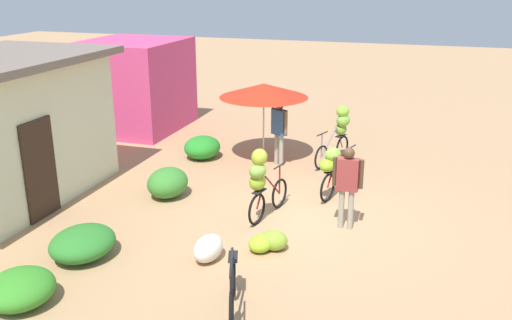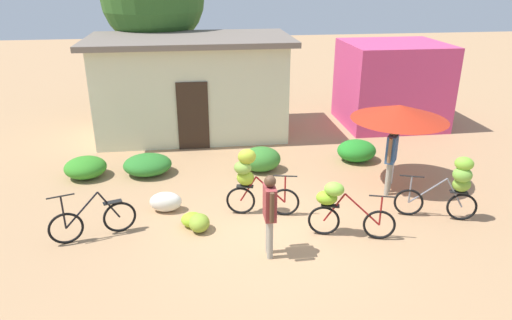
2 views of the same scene
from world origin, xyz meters
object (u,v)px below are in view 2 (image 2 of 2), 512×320
(bicycle_leftmost, at_px, (93,221))
(shop_pink, at_px, (391,84))
(building_low, at_px, (192,86))
(bicycle_by_shop, at_px, (454,183))
(market_umbrella, at_px, (400,112))
(person_vendor, at_px, (391,153))
(bicycle_center_loaded, at_px, (339,204))
(person_bystander, at_px, (270,208))
(bicycle_near_pile, at_px, (250,177))
(banana_pile_on_ground, at_px, (196,222))
(produce_sack, at_px, (166,202))

(bicycle_leftmost, bearing_deg, shop_pink, 36.39)
(building_low, bearing_deg, bicycle_by_shop, -50.55)
(market_umbrella, distance_m, bicycle_by_shop, 2.19)
(building_low, relative_size, person_vendor, 3.68)
(bicycle_center_loaded, height_order, person_bystander, person_bystander)
(market_umbrella, distance_m, bicycle_near_pile, 3.95)
(shop_pink, height_order, market_umbrella, shop_pink)
(person_vendor, bearing_deg, banana_pile_on_ground, -166.74)
(bicycle_near_pile, relative_size, banana_pile_on_ground, 2.14)
(market_umbrella, relative_size, person_bystander, 1.40)
(shop_pink, height_order, bicycle_leftmost, shop_pink)
(bicycle_near_pile, xyz_separation_m, banana_pile_on_ground, (-1.18, -0.49, -0.71))
(shop_pink, relative_size, produce_sack, 4.57)
(produce_sack, distance_m, person_vendor, 5.24)
(building_low, height_order, shop_pink, building_low)
(bicycle_leftmost, relative_size, produce_sack, 2.30)
(shop_pink, bearing_deg, person_bystander, -125.53)
(bicycle_center_loaded, xyz_separation_m, bicycle_by_shop, (2.57, 0.32, 0.15))
(bicycle_center_loaded, xyz_separation_m, banana_pile_on_ground, (-2.77, 0.64, -0.53))
(shop_pink, distance_m, market_umbrella, 5.11)
(banana_pile_on_ground, relative_size, person_vendor, 0.44)
(banana_pile_on_ground, relative_size, person_bystander, 0.45)
(market_umbrella, xyz_separation_m, produce_sack, (-5.50, -0.71, -1.62))
(produce_sack, bearing_deg, person_vendor, 2.18)
(bicycle_near_pile, relative_size, person_vendor, 0.93)
(bicycle_leftmost, xyz_separation_m, person_vendor, (6.54, 1.13, 0.66))
(bicycle_center_loaded, bearing_deg, building_low, 112.08)
(bicycle_near_pile, height_order, bicycle_by_shop, bicycle_near_pile)
(produce_sack, distance_m, person_bystander, 2.93)
(bicycle_leftmost, relative_size, bicycle_by_shop, 0.99)
(building_low, xyz_separation_m, banana_pile_on_ground, (-0.02, -6.15, -1.39))
(bicycle_leftmost, height_order, bicycle_center_loaded, bicycle_center_loaded)
(shop_pink, xyz_separation_m, bicycle_by_shop, (-1.33, -6.65, -0.52))
(bicycle_by_shop, relative_size, produce_sack, 2.32)
(shop_pink, height_order, bicycle_by_shop, shop_pink)
(bicycle_near_pile, xyz_separation_m, produce_sack, (-1.83, 0.38, -0.65))
(building_low, height_order, market_umbrella, building_low)
(bicycle_near_pile, bearing_deg, person_vendor, 9.72)
(building_low, xyz_separation_m, shop_pink, (6.65, 0.18, -0.19))
(bicycle_near_pile, height_order, banana_pile_on_ground, bicycle_near_pile)
(building_low, relative_size, bicycle_center_loaded, 3.73)
(market_umbrella, height_order, bicycle_by_shop, market_umbrella)
(building_low, relative_size, bicycle_by_shop, 3.81)
(shop_pink, distance_m, person_vendor, 5.69)
(building_low, xyz_separation_m, person_vendor, (4.50, -5.08, -0.52))
(bicycle_by_shop, distance_m, person_vendor, 1.61)
(bicycle_by_shop, bearing_deg, bicycle_center_loaded, -172.82)
(bicycle_leftmost, height_order, bicycle_by_shop, bicycle_by_shop)
(shop_pink, relative_size, bicycle_near_pile, 2.05)
(produce_sack, xyz_separation_m, person_bystander, (1.98, -2.02, 0.77))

